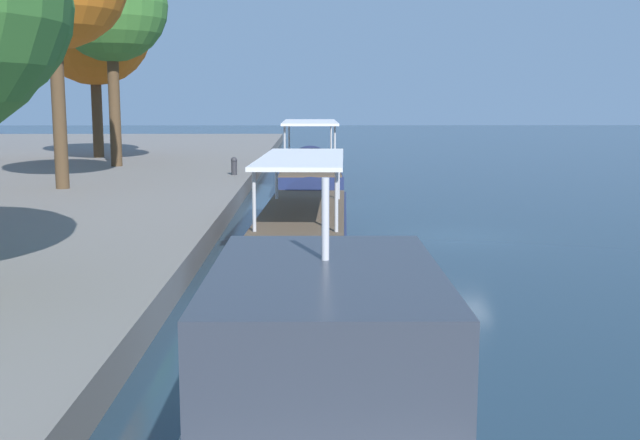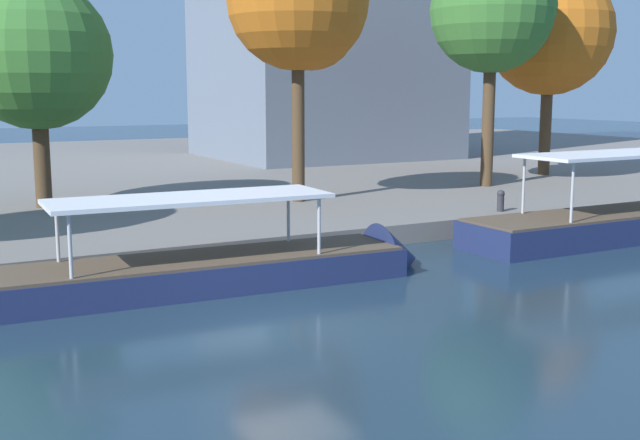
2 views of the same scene
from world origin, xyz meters
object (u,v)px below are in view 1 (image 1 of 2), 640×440
at_px(motor_yacht_0, 324,416).
at_px(tour_boat_2, 310,174).
at_px(tree_5, 114,3).
at_px(mooring_bollard_0, 234,165).
at_px(tree_1, 94,24).
at_px(tour_boat_1, 304,226).

relative_size(motor_yacht_0, tour_boat_2, 0.64).
distance_m(tour_boat_2, tree_5, 14.14).
bearing_deg(tour_boat_2, mooring_bollard_0, 133.23).
bearing_deg(motor_yacht_0, tree_1, 18.70).
relative_size(motor_yacht_0, tour_boat_1, 0.67).
relative_size(motor_yacht_0, mooring_bollard_0, 10.50).
xyz_separation_m(tour_boat_2, tree_1, (8.21, 13.49, 8.61)).
bearing_deg(tree_1, mooring_bollard_0, -140.22).
bearing_deg(tour_boat_1, tree_5, 31.68).
distance_m(tour_boat_2, tree_1, 17.99).
relative_size(tour_boat_2, tree_5, 1.22).
xyz_separation_m(motor_yacht_0, tour_boat_2, (33.21, 0.15, -0.31)).
bearing_deg(motor_yacht_0, tree_5, 17.57).
bearing_deg(tour_boat_2, tree_1, 58.86).
distance_m(motor_yacht_0, tour_boat_2, 33.21).
height_order(tour_boat_1, mooring_bollard_0, tour_boat_1).
bearing_deg(mooring_bollard_0, motor_yacht_0, -172.54).
relative_size(tree_1, tree_5, 0.99).
bearing_deg(mooring_bollard_0, tree_5, 52.17).
xyz_separation_m(motor_yacht_0, tour_boat_1, (16.35, 0.35, -0.41)).
relative_size(tour_boat_1, tour_boat_2, 0.96).
relative_size(tour_boat_1, tree_5, 1.17).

